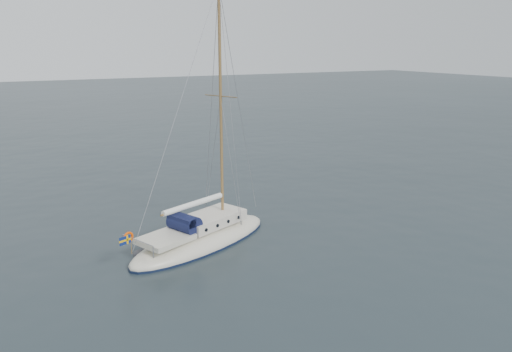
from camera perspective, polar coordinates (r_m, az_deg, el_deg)
ground at (r=26.67m, az=-1.37°, el=-9.33°), size 300.00×300.00×0.00m
sailboat at (r=28.18m, az=-6.26°, el=-5.62°), size 10.31×3.09×14.69m
dinghy at (r=27.35m, az=-11.27°, el=-8.63°), size 2.52×1.14×0.36m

